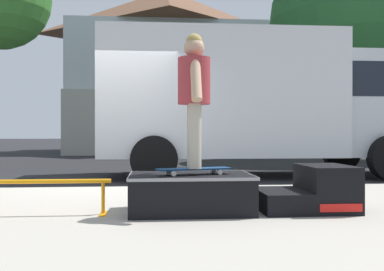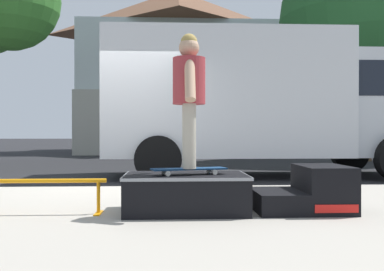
% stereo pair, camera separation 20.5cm
% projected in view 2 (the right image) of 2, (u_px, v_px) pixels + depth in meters
% --- Properties ---
extents(ground_plane, '(140.00, 140.00, 0.00)m').
position_uv_depth(ground_plane, '(108.00, 190.00, 7.36)').
color(ground_plane, black).
extents(sidewalk_slab, '(50.00, 5.00, 0.12)m').
position_uv_depth(sidewalk_slab, '(66.00, 223.00, 4.36)').
color(sidewalk_slab, '#A8A093').
rests_on(sidewalk_slab, ground).
extents(skate_box, '(1.27, 0.84, 0.39)m').
position_uv_depth(skate_box, '(186.00, 192.00, 4.62)').
color(skate_box, black).
rests_on(skate_box, sidewalk_slab).
extents(kicker_ramp, '(0.98, 0.77, 0.48)m').
position_uv_depth(kicker_ramp, '(309.00, 192.00, 4.69)').
color(kicker_ramp, black).
rests_on(kicker_ramp, sidewalk_slab).
extents(grind_rail, '(1.41, 0.28, 0.36)m').
position_uv_depth(grind_rail, '(36.00, 188.00, 4.49)').
color(grind_rail, orange).
rests_on(grind_rail, sidewalk_slab).
extents(skateboard, '(0.81, 0.39, 0.07)m').
position_uv_depth(skateboard, '(189.00, 169.00, 4.57)').
color(skateboard, navy).
rests_on(skateboard, skate_box).
extents(skater_kid, '(0.34, 0.71, 1.39)m').
position_uv_depth(skater_kid, '(189.00, 89.00, 4.57)').
color(skater_kid, '#B7AD99').
rests_on(skater_kid, skateboard).
extents(box_truck, '(6.91, 2.63, 3.05)m').
position_uv_depth(box_truck, '(268.00, 99.00, 9.70)').
color(box_truck, silver).
rests_on(box_truck, ground).
extents(street_tree_main, '(6.17, 5.61, 7.64)m').
position_uv_depth(street_tree_main, '(373.00, 24.00, 15.04)').
color(street_tree_main, brown).
rests_on(street_tree_main, ground).
extents(house_behind, '(9.54, 8.22, 8.40)m').
position_uv_depth(house_behind, '(177.00, 70.00, 23.02)').
color(house_behind, silver).
rests_on(house_behind, ground).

